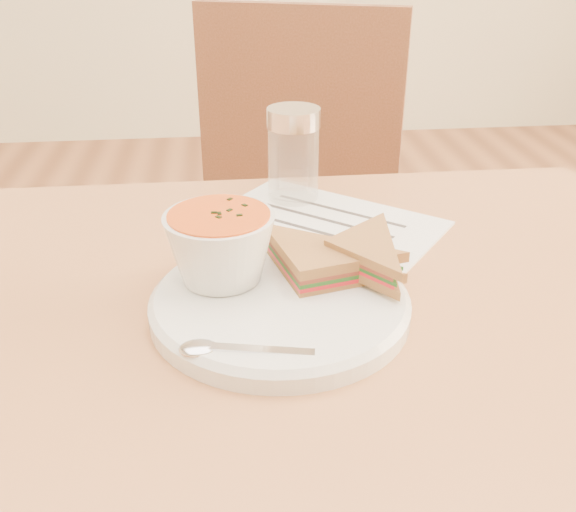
{
  "coord_description": "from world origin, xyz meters",
  "views": [
    {
      "loc": [
        -0.02,
        -0.53,
        1.09
      ],
      "look_at": [
        0.03,
        0.01,
        0.8
      ],
      "focal_mm": 40.0,
      "sensor_mm": 36.0,
      "label": 1
    }
  ],
  "objects": [
    {
      "name": "paper_menu",
      "position": [
        0.09,
        0.18,
        0.75
      ],
      "size": [
        0.34,
        0.33,
        0.0
      ],
      "primitive_type": null,
      "rotation": [
        0.0,
        0.0,
        -0.68
      ],
      "color": "white",
      "rests_on": "dining_table"
    },
    {
      "name": "spoon",
      "position": [
        -0.0,
        -0.1,
        0.77
      ],
      "size": [
        0.17,
        0.06,
        0.01
      ],
      "primitive_type": null,
      "rotation": [
        0.0,
        0.0,
        -0.18
      ],
      "color": "silver",
      "rests_on": "plate"
    },
    {
      "name": "condiment_shaker",
      "position": [
        0.07,
        0.27,
        0.81
      ],
      "size": [
        0.08,
        0.08,
        0.13
      ],
      "primitive_type": null,
      "rotation": [
        0.0,
        0.0,
        0.21
      ],
      "color": "silver",
      "rests_on": "dining_table"
    },
    {
      "name": "plate",
      "position": [
        0.02,
        -0.01,
        0.76
      ],
      "size": [
        0.29,
        0.29,
        0.02
      ],
      "primitive_type": null,
      "rotation": [
        0.0,
        0.0,
        -0.18
      ],
      "color": "white",
      "rests_on": "dining_table"
    },
    {
      "name": "sandwich_half_a",
      "position": [
        0.04,
        -0.02,
        0.78
      ],
      "size": [
        0.14,
        0.14,
        0.03
      ],
      "primitive_type": null,
      "rotation": [
        0.0,
        0.0,
        0.24
      ],
      "color": "#A4713A",
      "rests_on": "plate"
    },
    {
      "name": "soup_bowl",
      "position": [
        -0.03,
        0.02,
        0.8
      ],
      "size": [
        0.11,
        0.11,
        0.07
      ],
      "primitive_type": null,
      "rotation": [
        0.0,
        0.0,
        -0.03
      ],
      "color": "white",
      "rests_on": "plate"
    },
    {
      "name": "chair_far",
      "position": [
        0.07,
        0.57,
        0.47
      ],
      "size": [
        0.54,
        0.54,
        0.95
      ],
      "primitive_type": null,
      "rotation": [
        0.0,
        0.0,
        2.8
      ],
      "color": "brown",
      "rests_on": "floor"
    },
    {
      "name": "sandwich_half_b",
      "position": [
        0.07,
        0.03,
        0.79
      ],
      "size": [
        0.13,
        0.13,
        0.03
      ],
      "primitive_type": null,
      "rotation": [
        0.0,
        0.0,
        -0.9
      ],
      "color": "#A4713A",
      "rests_on": "plate"
    }
  ]
}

